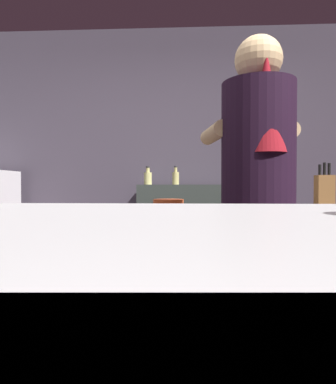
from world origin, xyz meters
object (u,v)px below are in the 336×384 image
(bartender, at_px, (257,195))
(bottle_soy, at_px, (147,178))
(knife_block, at_px, (324,190))
(bottle_vinegar, at_px, (175,178))
(mixing_bowl, at_px, (168,203))
(chefs_knife, at_px, (291,208))

(bartender, bearing_deg, bottle_soy, 14.08)
(knife_block, relative_size, bottle_vinegar, 1.57)
(bartender, xyz_separation_m, bottle_soy, (-0.70, 1.68, 0.12))
(mixing_bowl, relative_size, bottle_soy, 1.06)
(bottle_soy, xyz_separation_m, bottle_vinegar, (0.27, -0.03, -0.00))
(chefs_knife, bearing_deg, mixing_bowl, 152.29)
(knife_block, distance_m, mixing_bowl, 0.96)
(mixing_bowl, bearing_deg, chefs_knife, -6.45)
(bartender, height_order, mixing_bowl, bartender)
(bartender, bearing_deg, knife_block, -52.73)
(knife_block, height_order, mixing_bowl, knife_block)
(bottle_vinegar, bearing_deg, mixing_bowl, -90.53)
(mixing_bowl, bearing_deg, bottle_soy, 102.33)
(bottle_soy, bearing_deg, knife_block, -43.15)
(bartender, height_order, bottle_vinegar, bartender)
(knife_block, xyz_separation_m, chefs_knife, (-0.24, -0.13, -0.10))
(bartender, relative_size, mixing_bowl, 9.35)
(knife_block, height_order, chefs_knife, knife_block)
(bartender, xyz_separation_m, knife_block, (0.51, 0.53, 0.01))
(bartender, bearing_deg, bottle_vinegar, 6.09)
(mixing_bowl, xyz_separation_m, bottle_soy, (-0.26, 1.19, 0.19))
(mixing_bowl, bearing_deg, bottle_vinegar, 89.47)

